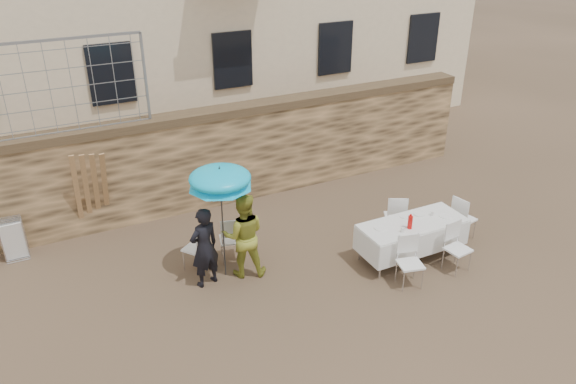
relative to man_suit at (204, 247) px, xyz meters
name	(u,v)px	position (x,y,z in m)	size (l,w,h in m)	color
ground	(326,327)	(1.34, -2.02, -0.78)	(80.00, 80.00, 0.00)	brown
stone_wall	(217,157)	(1.34, 2.98, 0.32)	(13.00, 0.50, 2.20)	olive
chain_link_fence	(61,88)	(-1.66, 2.98, 2.32)	(3.20, 0.06, 1.80)	gray
man_suit	(204,247)	(0.00, 0.00, 0.00)	(0.57, 0.37, 1.55)	black
woman_dress	(244,235)	(0.75, 0.00, 0.05)	(0.80, 0.62, 1.65)	#C9CD3E
umbrella	(220,181)	(0.40, 0.10, 1.17)	(1.13, 1.13, 2.06)	#3F3F44
couple_chair_left	(196,247)	(0.00, 0.55, -0.30)	(0.48, 0.48, 0.96)	white
couple_chair_right	(231,238)	(0.70, 0.55, -0.30)	(0.48, 0.48, 0.96)	white
banquet_table	(413,224)	(3.86, -0.93, -0.04)	(2.10, 0.85, 0.78)	white
soda_bottle	(410,222)	(3.66, -1.08, 0.13)	(0.09, 0.09, 0.26)	red
table_chair_front_left	(410,263)	(3.26, -1.68, -0.30)	(0.48, 0.48, 0.96)	white
table_chair_front_right	(458,248)	(4.36, -1.68, -0.30)	(0.48, 0.48, 0.96)	white
table_chair_back	(395,215)	(4.06, -0.13, -0.30)	(0.48, 0.48, 0.96)	white
table_chair_side	(464,217)	(5.26, -0.83, -0.30)	(0.48, 0.48, 0.96)	white
chair_stack_right	(13,236)	(-3.05, 2.53, -0.32)	(0.46, 0.40, 0.92)	white
wood_planks	(93,193)	(-1.45, 2.60, 0.22)	(0.70, 0.20, 2.00)	#A37749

